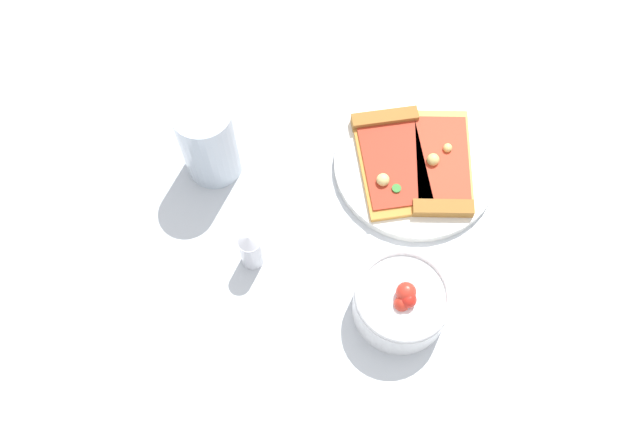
{
  "coord_description": "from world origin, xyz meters",
  "views": [
    {
      "loc": [
        0.41,
        0.18,
        0.89
      ],
      "look_at": [
        0.11,
        -0.05,
        0.03
      ],
      "focal_mm": 40.67,
      "sensor_mm": 36.0,
      "label": 1
    }
  ],
  "objects_px": {
    "plate": "(416,165)",
    "pizza_slice_far": "(442,167)",
    "soda_glass": "(209,142)",
    "pepper_shaker": "(251,249)",
    "pizza_slice_near": "(392,156)",
    "salad_bowl": "(402,301)"
  },
  "relations": [
    {
      "from": "pizza_slice_near",
      "to": "pizza_slice_far",
      "type": "bearing_deg",
      "value": 112.66
    },
    {
      "from": "pizza_slice_far",
      "to": "soda_glass",
      "type": "relative_size",
      "value": 1.26
    },
    {
      "from": "salad_bowl",
      "to": "soda_glass",
      "type": "bearing_deg",
      "value": -93.08
    },
    {
      "from": "pizza_slice_near",
      "to": "salad_bowl",
      "type": "xyz_separation_m",
      "value": [
        0.17,
        0.13,
        0.01
      ]
    },
    {
      "from": "pepper_shaker",
      "to": "plate",
      "type": "bearing_deg",
      "value": 159.06
    },
    {
      "from": "plate",
      "to": "soda_glass",
      "type": "bearing_deg",
      "value": -53.73
    },
    {
      "from": "soda_glass",
      "to": "pepper_shaker",
      "type": "relative_size",
      "value": 1.78
    },
    {
      "from": "plate",
      "to": "salad_bowl",
      "type": "height_order",
      "value": "salad_bowl"
    },
    {
      "from": "pizza_slice_far",
      "to": "soda_glass",
      "type": "distance_m",
      "value": 0.31
    },
    {
      "from": "salad_bowl",
      "to": "plate",
      "type": "bearing_deg",
      "value": -151.64
    },
    {
      "from": "pizza_slice_near",
      "to": "soda_glass",
      "type": "bearing_deg",
      "value": -52.34
    },
    {
      "from": "plate",
      "to": "pizza_slice_near",
      "type": "distance_m",
      "value": 0.04
    },
    {
      "from": "soda_glass",
      "to": "pizza_slice_far",
      "type": "bearing_deg",
      "value": 124.33
    },
    {
      "from": "pizza_slice_near",
      "to": "pizza_slice_far",
      "type": "relative_size",
      "value": 1.03
    },
    {
      "from": "pizza_slice_far",
      "to": "salad_bowl",
      "type": "xyz_separation_m",
      "value": [
        0.19,
        0.06,
        0.01
      ]
    },
    {
      "from": "salad_bowl",
      "to": "pepper_shaker",
      "type": "relative_size",
      "value": 1.56
    },
    {
      "from": "plate",
      "to": "pizza_slice_far",
      "type": "distance_m",
      "value": 0.04
    },
    {
      "from": "pizza_slice_near",
      "to": "pizza_slice_far",
      "type": "xyz_separation_m",
      "value": [
        -0.03,
        0.06,
        -0.0
      ]
    },
    {
      "from": "plate",
      "to": "pizza_slice_far",
      "type": "height_order",
      "value": "pizza_slice_far"
    },
    {
      "from": "pizza_slice_far",
      "to": "salad_bowl",
      "type": "distance_m",
      "value": 0.2
    },
    {
      "from": "salad_bowl",
      "to": "pizza_slice_far",
      "type": "bearing_deg",
      "value": -161.59
    },
    {
      "from": "soda_glass",
      "to": "plate",
      "type": "bearing_deg",
      "value": 126.27
    }
  ]
}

